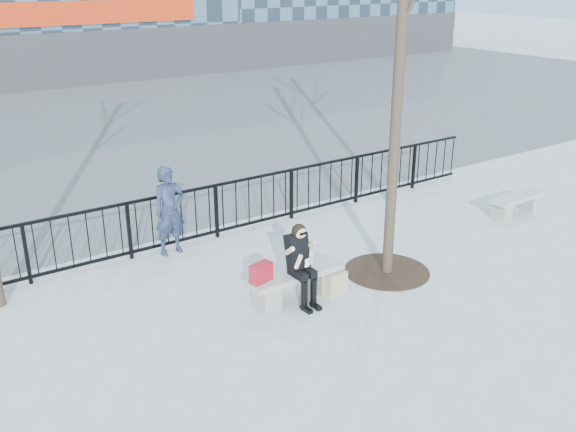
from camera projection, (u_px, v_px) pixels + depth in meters
ground at (296, 299)px, 10.40m from camera, size 120.00×120.00×0.00m
street_surface at (44, 125)px, 21.93m from camera, size 60.00×23.00×0.01m
railing at (207, 213)px, 12.50m from camera, size 14.00×0.06×1.10m
tree_grate at (387, 271)px, 11.32m from camera, size 1.50×1.50×0.02m
bench_main at (296, 282)px, 10.29m from camera, size 1.65×0.46×0.49m
bench_second at (517, 203)px, 13.87m from camera, size 1.46×0.41×0.43m
seated_woman at (302, 265)px, 10.03m from camera, size 0.50×0.64×1.34m
handbag at (261, 273)px, 9.84m from camera, size 0.40×0.25×0.30m
shopping_bag at (336, 284)px, 10.49m from camera, size 0.41×0.20×0.37m
standing_man at (169, 211)px, 11.78m from camera, size 0.65×0.46×1.69m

